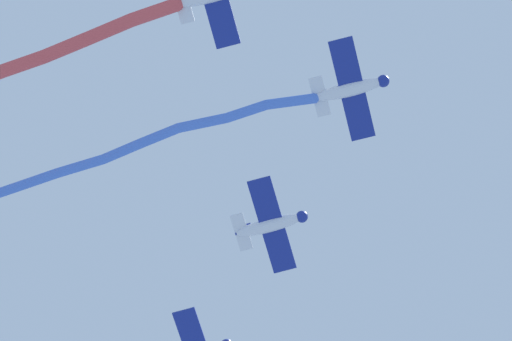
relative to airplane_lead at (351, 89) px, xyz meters
name	(u,v)px	position (x,y,z in m)	size (l,w,h in m)	color
airplane_lead	(351,89)	(0.00, 0.00, 0.00)	(6.99, 5.44, 1.77)	silver
smoke_trail_lead	(99,161)	(-8.35, -15.55, 0.04)	(16.21, 26.65, 1.33)	#4C75DB
airplane_left_wing	(271,225)	(-10.47, -3.19, 0.00)	(6.96, 5.42, 1.77)	silver
smoke_trail_right_wing	(24,64)	(-2.81, -21.50, 0.35)	(13.34, 18.87, 1.58)	#DB4C4C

